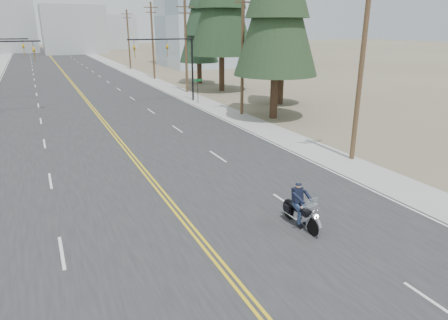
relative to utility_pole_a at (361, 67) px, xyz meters
name	(u,v)px	position (x,y,z in m)	size (l,w,h in m)	color
ground_plane	(230,277)	(-12.50, -8.00, -5.73)	(400.00, 400.00, 0.00)	#776D56
road	(63,72)	(-12.50, 62.00, -5.73)	(20.00, 200.00, 0.01)	#303033
sidewalk_right	(126,69)	(-1.00, 62.00, -5.73)	(3.00, 200.00, 0.01)	#A5A5A0
traffic_mast_right	(174,56)	(-3.52, 24.00, -0.79)	(7.10, 0.26, 7.00)	black
street_sign	(198,87)	(-1.70, 22.00, -3.93)	(0.90, 0.06, 2.62)	black
utility_pole_a	(361,67)	(0.00, 0.00, 0.00)	(2.20, 0.30, 11.00)	brown
utility_pole_b	(243,49)	(0.00, 15.00, 0.25)	(2.20, 0.30, 11.50)	brown
utility_pole_c	(186,46)	(0.00, 30.00, 0.00)	(2.20, 0.30, 11.00)	brown
utility_pole_d	(153,40)	(0.00, 45.00, 0.25)	(2.20, 0.30, 11.50)	brown
utility_pole_e	(129,39)	(0.00, 62.00, 0.00)	(2.20, 0.30, 11.00)	brown
glass_building	(220,16)	(19.50, 62.00, 4.27)	(24.00, 16.00, 20.00)	#9EB5CC
haze_bldg_b	(74,30)	(-4.50, 117.00, 1.27)	(18.00, 14.00, 14.00)	#ADB2B7
haze_bldg_c	(189,23)	(27.50, 102.00, 3.27)	(16.00, 12.00, 18.00)	#B7BCC6
haze_bldg_e	(115,32)	(12.50, 142.00, 0.27)	(14.00, 14.00, 12.00)	#B7BCC6
motorcyclist	(302,206)	(-8.26, -6.06, -4.80)	(1.02, 2.39, 1.86)	black
conifer_mid	(283,19)	(6.20, 17.99, 2.95)	(5.67, 5.67, 15.12)	#382619
conifer_far	(198,21)	(4.61, 37.18, 2.99)	(5.67, 5.67, 15.20)	#382619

